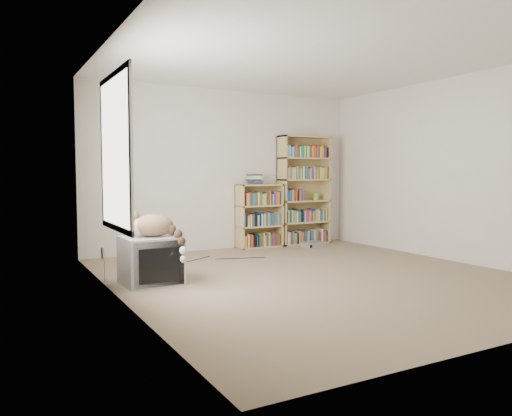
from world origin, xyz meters
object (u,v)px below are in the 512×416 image
bookcase_short (259,218)px  dvd_player (313,244)px  cat (157,229)px  crt_tv (151,260)px  bookcase_tall (303,193)px

bookcase_short → dvd_player: bookcase_short is taller
cat → bookcase_short: bearing=56.9°
dvd_player → crt_tv: bearing=-176.2°
dvd_player → cat: bearing=-174.7°
bookcase_short → cat: bearing=-140.6°
bookcase_tall → bookcase_short: bearing=-179.9°
cat → bookcase_tall: size_ratio=0.35×
crt_tv → dvd_player: (3.12, 1.40, -0.22)m
cat → bookcase_tall: 3.66m
crt_tv → dvd_player: crt_tv is taller
bookcase_short → dvd_player: (0.80, -0.39, -0.43)m
bookcase_tall → dvd_player: size_ratio=5.11×
cat → bookcase_tall: (3.14, 1.87, 0.26)m
cat → bookcase_short: size_ratio=0.62×
bookcase_short → bookcase_tall: bearing=0.1°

